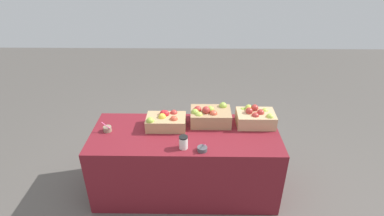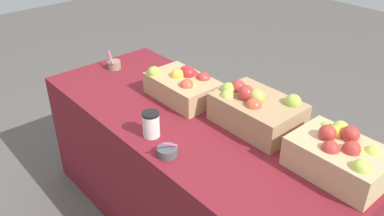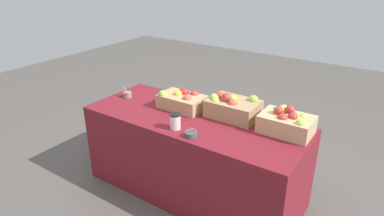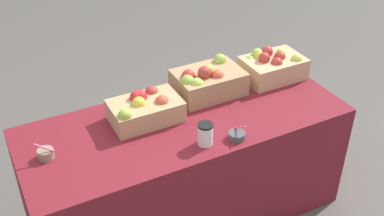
{
  "view_description": "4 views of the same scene",
  "coord_description": "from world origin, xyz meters",
  "px_view_note": "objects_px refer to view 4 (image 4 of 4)",
  "views": [
    {
      "loc": [
        0.11,
        -2.53,
        2.44
      ],
      "look_at": [
        0.07,
        0.05,
        1.0
      ],
      "focal_mm": 28.2,
      "sensor_mm": 36.0,
      "label": 1
    },
    {
      "loc": [
        1.34,
        -1.16,
        1.84
      ],
      "look_at": [
        0.01,
        -0.01,
        0.8
      ],
      "focal_mm": 37.8,
      "sensor_mm": 36.0,
      "label": 2
    },
    {
      "loc": [
        1.44,
        -2.14,
        1.96
      ],
      "look_at": [
        -0.01,
        -0.01,
        0.83
      ],
      "focal_mm": 31.75,
      "sensor_mm": 36.0,
      "label": 3
    },
    {
      "loc": [
        -1.0,
        -2.01,
        2.31
      ],
      "look_at": [
        0.05,
        0.02,
        0.79
      ],
      "focal_mm": 44.42,
      "sensor_mm": 36.0,
      "label": 4
    }
  ],
  "objects_px": {
    "apple_crate_left": "(272,66)",
    "coffee_cup": "(205,134)",
    "apple_crate_middle": "(207,81)",
    "sample_bowl_mid": "(46,154)",
    "sample_bowl_near": "(237,135)",
    "apple_crate_right": "(145,108)"
  },
  "relations": [
    {
      "from": "apple_crate_left",
      "to": "sample_bowl_near",
      "type": "bearing_deg",
      "value": -140.13
    },
    {
      "from": "apple_crate_right",
      "to": "coffee_cup",
      "type": "bearing_deg",
      "value": -61.85
    },
    {
      "from": "apple_crate_left",
      "to": "sample_bowl_mid",
      "type": "bearing_deg",
      "value": -174.14
    },
    {
      "from": "apple_crate_left",
      "to": "coffee_cup",
      "type": "bearing_deg",
      "value": -149.76
    },
    {
      "from": "apple_crate_right",
      "to": "coffee_cup",
      "type": "xyz_separation_m",
      "value": [
        0.19,
        -0.36,
        -0.01
      ]
    },
    {
      "from": "apple_crate_right",
      "to": "coffee_cup",
      "type": "distance_m",
      "value": 0.41
    },
    {
      "from": "sample_bowl_mid",
      "to": "coffee_cup",
      "type": "distance_m",
      "value": 0.83
    },
    {
      "from": "sample_bowl_mid",
      "to": "coffee_cup",
      "type": "relative_size",
      "value": 0.87
    },
    {
      "from": "apple_crate_middle",
      "to": "coffee_cup",
      "type": "bearing_deg",
      "value": -120.01
    },
    {
      "from": "apple_crate_left",
      "to": "apple_crate_middle",
      "type": "xyz_separation_m",
      "value": [
        -0.48,
        0.02,
        0.0
      ]
    },
    {
      "from": "apple_crate_middle",
      "to": "sample_bowl_mid",
      "type": "height_order",
      "value": "apple_crate_middle"
    },
    {
      "from": "apple_crate_left",
      "to": "coffee_cup",
      "type": "relative_size",
      "value": 3.08
    },
    {
      "from": "apple_crate_left",
      "to": "sample_bowl_near",
      "type": "distance_m",
      "value": 0.73
    },
    {
      "from": "sample_bowl_near",
      "to": "coffee_cup",
      "type": "relative_size",
      "value": 0.79
    },
    {
      "from": "sample_bowl_mid",
      "to": "coffee_cup",
      "type": "height_order",
      "value": "coffee_cup"
    },
    {
      "from": "apple_crate_middle",
      "to": "apple_crate_right",
      "type": "height_order",
      "value": "apple_crate_middle"
    },
    {
      "from": "coffee_cup",
      "to": "sample_bowl_mid",
      "type": "bearing_deg",
      "value": 160.77
    },
    {
      "from": "apple_crate_middle",
      "to": "sample_bowl_near",
      "type": "xyz_separation_m",
      "value": [
        -0.08,
        -0.48,
        -0.07
      ]
    },
    {
      "from": "sample_bowl_mid",
      "to": "apple_crate_right",
      "type": "bearing_deg",
      "value": 8.22
    },
    {
      "from": "apple_crate_right",
      "to": "sample_bowl_near",
      "type": "distance_m",
      "value": 0.54
    },
    {
      "from": "coffee_cup",
      "to": "apple_crate_left",
      "type": "bearing_deg",
      "value": 30.24
    },
    {
      "from": "apple_crate_left",
      "to": "coffee_cup",
      "type": "xyz_separation_m",
      "value": [
        -0.74,
        -0.43,
        -0.02
      ]
    }
  ]
}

